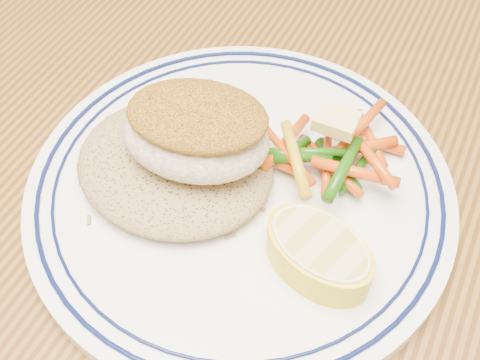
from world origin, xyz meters
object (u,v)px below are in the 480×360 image
object	(u,v)px
dining_table	(302,258)
lemon_wedge	(318,253)
vegetable_pile	(328,155)
fish_fillet	(196,131)
rice_pilaf	(175,161)
plate	(240,190)

from	to	relation	value
dining_table	lemon_wedge	distance (m)	0.15
vegetable_pile	lemon_wedge	bearing A→B (deg)	-73.30
fish_fillet	vegetable_pile	size ratio (longest dim) A/B	1.00
fish_fillet	rice_pilaf	bearing A→B (deg)	-158.68
rice_pilaf	vegetable_pile	xyz separation A→B (m)	(0.09, 0.05, 0.00)
plate	lemon_wedge	size ratio (longest dim) A/B	3.58
dining_table	vegetable_pile	distance (m)	0.13
plate	rice_pilaf	bearing A→B (deg)	-166.38
rice_pilaf	fish_fillet	world-z (taller)	fish_fillet
rice_pilaf	fish_fillet	bearing A→B (deg)	21.32
dining_table	vegetable_pile	xyz separation A→B (m)	(0.01, 0.01, 0.13)
plate	fish_fillet	xyz separation A→B (m)	(-0.03, -0.00, 0.05)
dining_table	plate	size ratio (longest dim) A/B	5.22
lemon_wedge	dining_table	bearing A→B (deg)	112.22
dining_table	fish_fillet	xyz separation A→B (m)	(-0.07, -0.04, 0.16)
dining_table	plate	bearing A→B (deg)	-142.62
plate	vegetable_pile	bearing A→B (deg)	39.79
fish_fillet	vegetable_pile	xyz separation A→B (m)	(0.07, 0.04, -0.03)
dining_table	vegetable_pile	bearing A→B (deg)	54.19
plate	vegetable_pile	size ratio (longest dim) A/B	2.68
plate	vegetable_pile	world-z (taller)	vegetable_pile
plate	rice_pilaf	xyz separation A→B (m)	(-0.04, -0.01, 0.02)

